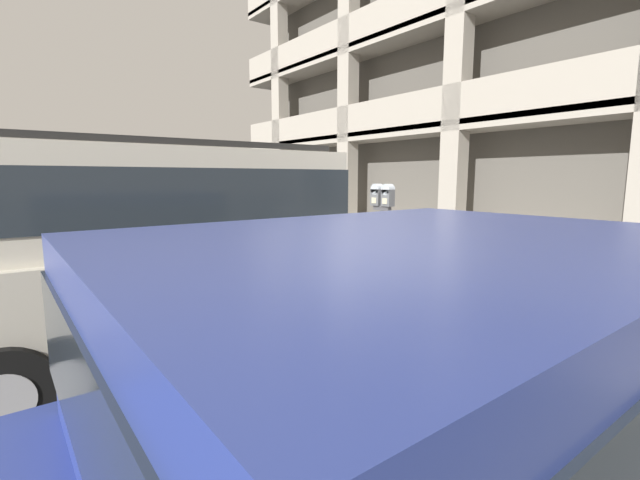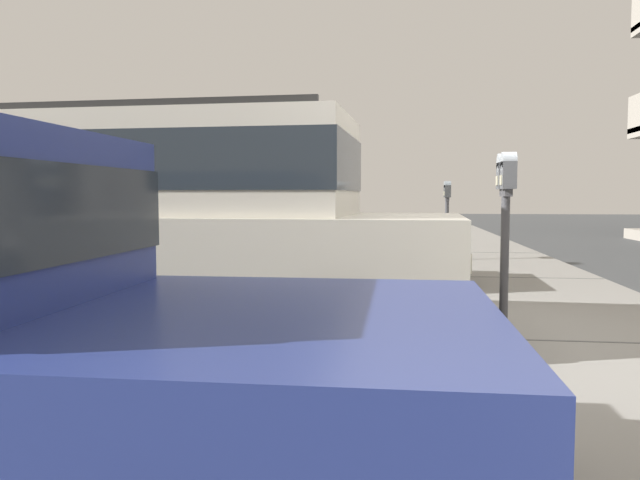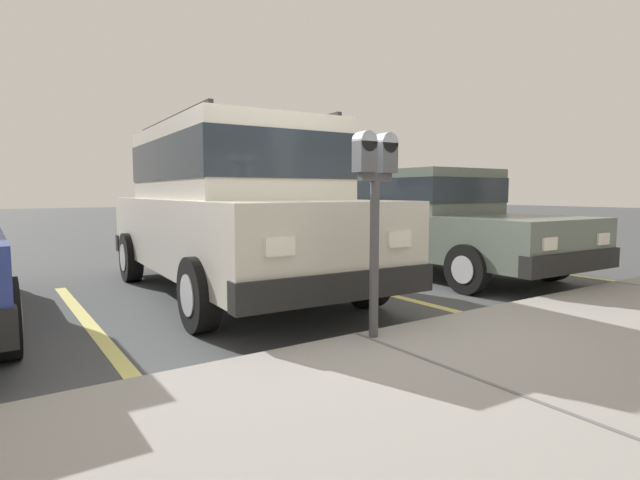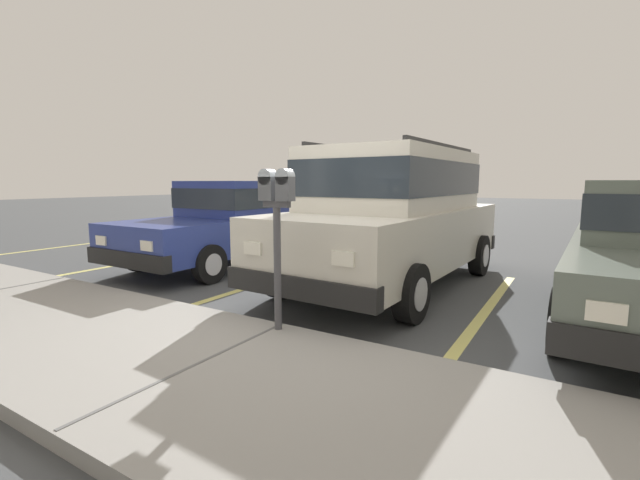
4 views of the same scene
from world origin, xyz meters
TOP-DOWN VIEW (x-y plane):
  - ground_plane at (0.00, 0.00)m, footprint 80.00×80.00m
  - sidewalk at (0.00, 1.30)m, footprint 40.00×2.20m
  - parking_stall_lines at (1.59, -1.40)m, footprint 12.81×4.80m
  - silver_suv at (-0.13, -2.36)m, footprint 2.17×4.86m
  - red_sedan at (-3.25, -2.14)m, footprint 1.94×4.53m
  - parking_meter_near at (-0.06, 0.35)m, footprint 0.35×0.12m

SIDE VIEW (x-z plane):
  - ground_plane at x=0.00m, z-range -0.10..0.00m
  - parking_stall_lines at x=1.59m, z-range 0.00..0.01m
  - sidewalk at x=0.00m, z-range 0.00..0.12m
  - red_sedan at x=-3.25m, z-range 0.05..1.59m
  - silver_suv at x=-0.13m, z-range 0.07..2.11m
  - parking_meter_near at x=-0.06m, z-range 0.49..2.02m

